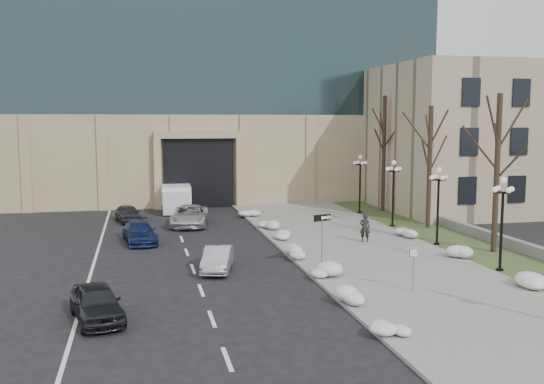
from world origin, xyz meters
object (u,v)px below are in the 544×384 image
Objects in this scene: pedestrian at (365,228)px; lamppost_b at (438,195)px; one_way_sign at (325,224)px; car_c at (140,233)px; car_a at (96,303)px; lamppost_a at (502,211)px; lamppost_d at (360,176)px; car_e at (128,214)px; lamppost_c at (393,184)px; box_truck at (176,198)px; car_b at (218,259)px; car_d at (189,216)px; keep_sign at (413,260)px.

lamppost_b is at bearing -179.72° from pedestrian.
car_c is at bearing 117.46° from one_way_sign.
one_way_sign reaches higher than car_a.
lamppost_a is 19.50m from lamppost_d.
car_e is 19.48m from lamppost_c.
lamppost_d reaches higher than pedestrian.
lamppost_b and lamppost_d have the same top height.
car_e is at bearing 144.49° from lamppost_b.
lamppost_b is at bearing 13.76° from car_a.
box_truck is 18.66m from lamppost_c.
pedestrian is 12.25m from lamppost_d.
car_b is 5.68m from one_way_sign.
car_e reaches higher than car_b.
lamppost_b is (8.27, 3.94, 0.75)m from one_way_sign.
car_d is 21.96m from lamppost_a.
lamppost_a is at bearing -90.00° from lamppost_d.
keep_sign is 0.43× the size of lamppost_c.
lamppost_b is (18.20, -12.99, 2.44)m from car_e.
car_e is at bearing 134.64° from keep_sign.
car_b is at bearing 48.36° from pedestrian.
box_truck reaches higher than car_b.
car_a is 13.22m from keep_sign.
pedestrian is at bearing 23.63° from car_a.
car_d reaches higher than car_b.
car_b is 2.14× the size of pedestrian.
car_e is 18.23m from pedestrian.
car_e is 6.57m from box_truck.
car_e is 18.36m from lamppost_d.
car_c is 0.93× the size of lamppost_b.
lamppost_c is at bearing 27.14° from car_a.
car_a is 19.47m from lamppost_a.
pedestrian is at bearing -32.10° from car_d.
lamppost_a is at bearing -59.21° from car_e.
lamppost_d is at bearing 17.79° from car_c.
car_b is 0.55× the size of box_truck.
keep_sign is at bearing -70.55° from box_truck.
one_way_sign is 5.68m from keep_sign.
pedestrian is 10.80m from keep_sign.
box_truck is 2.42× the size of one_way_sign.
car_b is (5.43, 6.58, -0.07)m from car_a.
car_b is 14.19m from lamppost_b.
lamppost_c is (0.00, 6.50, 0.00)m from lamppost_b.
keep_sign reaches higher than car_c.
lamppost_d is at bearing 36.75° from car_a.
lamppost_d is (0.00, 19.50, 0.00)m from lamppost_a.
car_c is 8.12m from car_e.
lamppost_c is at bearing -37.19° from box_truck.
lamppost_c is 6.50m from lamppost_d.
car_c is 0.93× the size of lamppost_d.
lamppost_c reaches higher than car_b.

